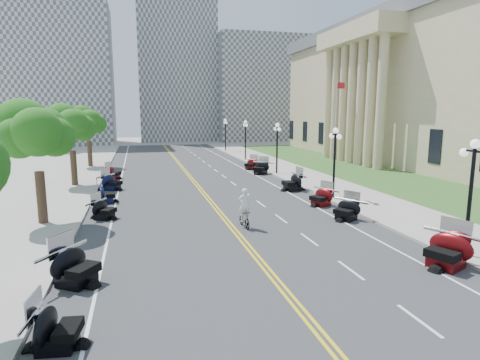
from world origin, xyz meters
TOP-DOWN VIEW (x-y plane):
  - ground at (0.00, 0.00)m, footprint 160.00×160.00m
  - road at (0.00, 10.00)m, footprint 16.00×90.00m
  - centerline_yellow_a at (-0.12, 10.00)m, footprint 0.12×90.00m
  - centerline_yellow_b at (0.12, 10.00)m, footprint 0.12×90.00m
  - edge_line_north at (6.40, 10.00)m, footprint 0.12×90.00m
  - edge_line_south at (-6.40, 10.00)m, footprint 0.12×90.00m
  - lane_dash_3 at (3.20, -12.00)m, footprint 0.12×2.00m
  - lane_dash_4 at (3.20, -8.00)m, footprint 0.12×2.00m
  - lane_dash_5 at (3.20, -4.00)m, footprint 0.12×2.00m
  - lane_dash_6 at (3.20, 0.00)m, footprint 0.12×2.00m
  - lane_dash_7 at (3.20, 4.00)m, footprint 0.12×2.00m
  - lane_dash_8 at (3.20, 8.00)m, footprint 0.12×2.00m
  - lane_dash_9 at (3.20, 12.00)m, footprint 0.12×2.00m
  - lane_dash_10 at (3.20, 16.00)m, footprint 0.12×2.00m
  - lane_dash_11 at (3.20, 20.00)m, footprint 0.12×2.00m
  - lane_dash_12 at (3.20, 24.00)m, footprint 0.12×2.00m
  - lane_dash_13 at (3.20, 28.00)m, footprint 0.12×2.00m
  - lane_dash_14 at (3.20, 32.00)m, footprint 0.12×2.00m
  - lane_dash_15 at (3.20, 36.00)m, footprint 0.12×2.00m
  - lane_dash_16 at (3.20, 40.00)m, footprint 0.12×2.00m
  - lane_dash_17 at (3.20, 44.00)m, footprint 0.12×2.00m
  - lane_dash_18 at (3.20, 48.00)m, footprint 0.12×2.00m
  - lane_dash_19 at (3.20, 52.00)m, footprint 0.12×2.00m
  - sidewalk_north at (10.50, 10.00)m, footprint 5.00×90.00m
  - sidewalk_south at (-10.50, 10.00)m, footprint 5.00×90.00m
  - lawn at (17.50, 18.00)m, footprint 9.00×60.00m
  - civic_building at (32.00, 22.00)m, footprint 26.00×51.00m
  - distant_block_a at (-18.00, 62.00)m, footprint 18.00×14.00m
  - distant_block_b at (4.00, 68.00)m, footprint 16.00×12.00m
  - distant_block_c at (22.00, 65.00)m, footprint 20.00×14.00m
  - street_lamp_1 at (8.60, -8.00)m, footprint 0.50×1.20m
  - street_lamp_2 at (8.60, 4.00)m, footprint 0.50×1.20m
  - street_lamp_3 at (8.60, 16.00)m, footprint 0.50×1.20m
  - street_lamp_4 at (8.60, 28.00)m, footprint 0.50×1.20m
  - street_lamp_5 at (8.60, 40.00)m, footprint 0.50×1.20m
  - flagpole at (18.00, 22.00)m, footprint 1.10×0.20m
  - tree_2 at (-10.00, 2.00)m, footprint 4.80×4.80m
  - tree_3 at (-10.00, 14.00)m, footprint 4.80×4.80m
  - tree_4 at (-10.00, 26.00)m, footprint 4.80×4.80m
  - motorcycle_n_3 at (7.04, -8.68)m, footprint 2.93×2.93m
  - motorcycle_n_5 at (6.75, -1.19)m, footprint 2.57×2.57m
  - motorcycle_n_6 at (6.90, 2.44)m, footprint 2.46×2.46m
  - motorcycle_n_7 at (6.98, 7.75)m, footprint 2.33×2.33m
  - motorcycle_n_9 at (7.07, 16.49)m, footprint 2.88×2.88m
  - motorcycle_n_10 at (7.08, 19.99)m, footprint 2.59×2.59m
  - motorcycle_s_3 at (-7.04, -10.84)m, footprint 2.06×2.06m
  - motorcycle_s_4 at (-7.12, -6.72)m, footprint 2.99×2.99m
  - motorcycle_s_6 at (-6.84, 2.50)m, footprint 2.44×2.44m
  - motorcycle_s_7 at (-7.04, 6.91)m, footprint 2.05×2.05m
  - motorcycle_s_8 at (-6.90, 11.54)m, footprint 2.80×2.80m
  - motorcycle_s_9 at (-7.10, 17.13)m, footprint 2.44×2.44m
  - bicycle at (0.64, -1.24)m, footprint 0.56×1.65m
  - cyclist_rider at (0.64, -1.24)m, footprint 0.66×0.44m

SIDE VIEW (x-z plane):
  - ground at x=0.00m, z-range 0.00..0.00m
  - road at x=0.00m, z-range 0.00..0.01m
  - centerline_yellow_a at x=-0.12m, z-range 0.01..0.01m
  - centerline_yellow_b at x=0.12m, z-range 0.01..0.01m
  - edge_line_north at x=6.40m, z-range 0.01..0.01m
  - edge_line_south at x=-6.40m, z-range 0.01..0.01m
  - lane_dash_3 at x=3.20m, z-range 0.01..0.01m
  - lane_dash_4 at x=3.20m, z-range 0.01..0.01m
  - lane_dash_5 at x=3.20m, z-range 0.01..0.01m
  - lane_dash_6 at x=3.20m, z-range 0.01..0.01m
  - lane_dash_7 at x=3.20m, z-range 0.01..0.01m
  - lane_dash_8 at x=3.20m, z-range 0.01..0.01m
  - lane_dash_9 at x=3.20m, z-range 0.01..0.01m
  - lane_dash_10 at x=3.20m, z-range 0.01..0.01m
  - lane_dash_11 at x=3.20m, z-range 0.01..0.01m
  - lane_dash_12 at x=3.20m, z-range 0.01..0.01m
  - lane_dash_13 at x=3.20m, z-range 0.01..0.01m
  - lane_dash_14 at x=3.20m, z-range 0.01..0.01m
  - lane_dash_15 at x=3.20m, z-range 0.01..0.01m
  - lane_dash_16 at x=3.20m, z-range 0.01..0.01m
  - lane_dash_17 at x=3.20m, z-range 0.01..0.01m
  - lane_dash_18 at x=3.20m, z-range 0.01..0.01m
  - lane_dash_19 at x=3.20m, z-range 0.01..0.01m
  - lawn at x=17.50m, z-range 0.00..0.10m
  - sidewalk_north at x=10.50m, z-range 0.00..0.15m
  - sidewalk_south at x=-10.50m, z-range 0.00..0.15m
  - bicycle at x=0.64m, z-range 0.00..0.97m
  - motorcycle_s_6 at x=-6.84m, z-range 0.00..1.26m
  - motorcycle_s_3 at x=-7.04m, z-range 0.00..1.28m
  - motorcycle_n_10 at x=7.08m, z-range 0.00..1.29m
  - motorcycle_s_9 at x=-7.10m, z-range 0.00..1.30m
  - motorcycle_n_6 at x=6.90m, z-range 0.00..1.32m
  - motorcycle_n_5 at x=6.75m, z-range 0.00..1.32m
  - motorcycle_s_7 at x=-7.04m, z-range 0.00..1.33m
  - motorcycle_s_8 at x=-6.90m, z-range 0.00..1.42m
  - motorcycle_n_9 at x=7.07m, z-range 0.00..1.43m
  - motorcycle_s_4 at x=-7.12m, z-range 0.00..1.50m
  - motorcycle_n_7 at x=6.98m, z-range 0.00..1.51m
  - motorcycle_n_3 at x=7.04m, z-range 0.00..1.57m
  - cyclist_rider at x=0.64m, z-range 0.97..2.80m
  - street_lamp_1 at x=8.60m, z-range 0.15..5.05m
  - street_lamp_2 at x=8.60m, z-range 0.15..5.05m
  - street_lamp_3 at x=8.60m, z-range 0.15..5.05m
  - street_lamp_4 at x=8.60m, z-range 0.15..5.05m
  - street_lamp_5 at x=8.60m, z-range 0.15..5.05m
  - tree_2 at x=-10.00m, z-range 0.15..9.35m
  - tree_3 at x=-10.00m, z-range 0.15..9.35m
  - tree_4 at x=-10.00m, z-range 0.15..9.35m
  - flagpole at x=18.00m, z-range 0.00..10.00m
  - civic_building at x=32.00m, z-range 0.00..17.80m
  - distant_block_c at x=22.00m, z-range 0.00..22.00m
  - distant_block_a at x=-18.00m, z-range 0.00..26.00m
  - distant_block_b at x=4.00m, z-range 0.00..30.00m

